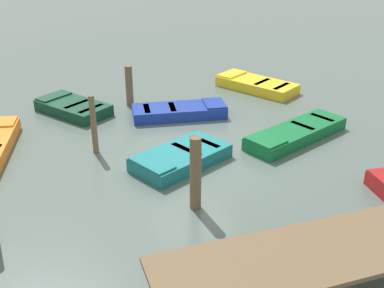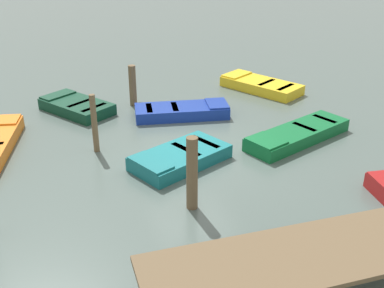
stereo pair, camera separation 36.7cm
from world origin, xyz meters
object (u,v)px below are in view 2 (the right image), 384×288
object	(u,v)px
rowboat_teal	(180,157)
rowboat_yellow	(261,85)
rowboat_dark_green	(76,106)
mooring_piling_far_right	(192,174)
dock_segment	(299,260)
rowboat_green	(297,134)
mooring_piling_near_right	(94,124)
mooring_piling_center	(133,86)
rowboat_blue	(182,111)

from	to	relation	value
rowboat_teal	rowboat_yellow	xyz separation A→B (m)	(-5.24, -5.19, -0.00)
rowboat_dark_green	rowboat_teal	world-z (taller)	same
rowboat_yellow	mooring_piling_far_right	world-z (taller)	mooring_piling_far_right
mooring_piling_far_right	dock_segment	bearing A→B (deg)	103.18
rowboat_green	mooring_piling_near_right	size ratio (longest dim) A/B	2.22
mooring_piling_near_right	mooring_piling_center	distance (m)	4.07
rowboat_yellow	mooring_piling_far_right	distance (m)	9.42
rowboat_blue	mooring_piling_near_right	xyz separation A→B (m)	(3.37, 1.80, 0.70)
dock_segment	mooring_piling_far_right	size ratio (longest dim) A/B	3.13
rowboat_teal	mooring_piling_far_right	size ratio (longest dim) A/B	1.68
rowboat_yellow	mooring_piling_far_right	size ratio (longest dim) A/B	1.88
mooring_piling_far_right	rowboat_blue	bearing A→B (deg)	-106.18
dock_segment	rowboat_teal	world-z (taller)	dock_segment
rowboat_green	dock_segment	bearing A→B (deg)	39.20
mooring_piling_far_right	mooring_piling_center	xyz separation A→B (m)	(-0.28, -7.51, -0.17)
rowboat_teal	rowboat_blue	distance (m)	3.69
dock_segment	rowboat_yellow	distance (m)	12.04
rowboat_yellow	mooring_piling_near_right	world-z (taller)	mooring_piling_near_right
rowboat_teal	mooring_piling_near_right	xyz separation A→B (m)	(2.14, -1.67, 0.70)
rowboat_yellow	rowboat_blue	bearing A→B (deg)	84.64
dock_segment	rowboat_dark_green	distance (m)	11.39
mooring_piling_near_right	mooring_piling_center	size ratio (longest dim) A/B	1.17
rowboat_blue	mooring_piling_center	distance (m)	2.30
mooring_piling_far_right	mooring_piling_center	world-z (taller)	mooring_piling_far_right
rowboat_dark_green	rowboat_teal	size ratio (longest dim) A/B	0.96
rowboat_teal	mooring_piling_near_right	distance (m)	2.80
mooring_piling_near_right	mooring_piling_far_right	size ratio (longest dim) A/B	0.96
dock_segment	rowboat_blue	distance (m)	9.35
mooring_piling_far_right	rowboat_dark_green	bearing A→B (deg)	-76.12
dock_segment	mooring_piling_near_right	size ratio (longest dim) A/B	3.26
rowboat_green	rowboat_yellow	bearing A→B (deg)	-123.39
rowboat_teal	mooring_piling_far_right	world-z (taller)	mooring_piling_far_right
dock_segment	mooring_piling_far_right	bearing A→B (deg)	-74.44
rowboat_green	mooring_piling_far_right	distance (m)	5.23
rowboat_blue	rowboat_green	bearing A→B (deg)	-37.55
rowboat_green	mooring_piling_center	xyz separation A→B (m)	(4.21, -4.93, 0.56)
rowboat_teal	rowboat_yellow	distance (m)	7.37
rowboat_blue	mooring_piling_far_right	world-z (taller)	mooring_piling_far_right
rowboat_green	rowboat_teal	world-z (taller)	same
rowboat_blue	mooring_piling_near_right	distance (m)	3.89
rowboat_teal	rowboat_blue	xyz separation A→B (m)	(-1.23, -3.47, -0.00)
rowboat_teal	rowboat_dark_green	bearing A→B (deg)	-89.89
mooring_piling_near_right	mooring_piling_center	world-z (taller)	mooring_piling_near_right
mooring_piling_near_right	mooring_piling_far_right	world-z (taller)	mooring_piling_far_right
mooring_piling_near_right	mooring_piling_center	bearing A→B (deg)	-119.20
dock_segment	mooring_piling_center	bearing A→B (deg)	-84.80
rowboat_blue	mooring_piling_far_right	distance (m)	6.05
dock_segment	rowboat_yellow	size ratio (longest dim) A/B	1.67
rowboat_dark_green	mooring_piling_near_right	distance (m)	3.64
rowboat_teal	rowboat_yellow	bearing A→B (deg)	-158.87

